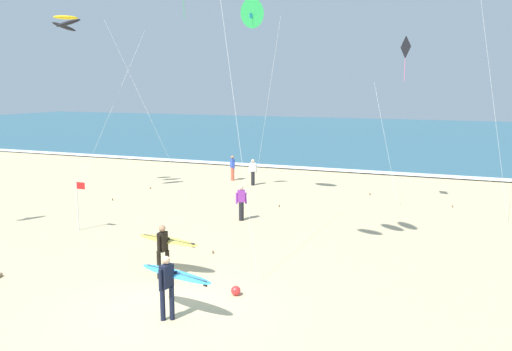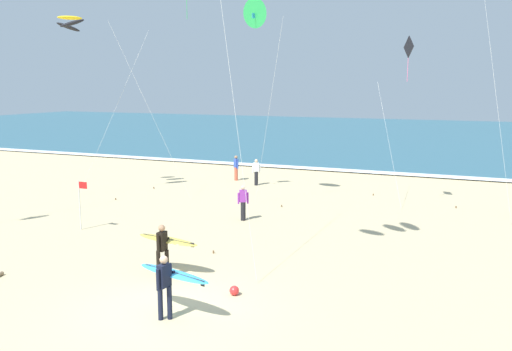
% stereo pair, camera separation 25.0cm
% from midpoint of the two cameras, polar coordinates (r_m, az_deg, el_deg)
% --- Properties ---
extents(ground_plane, '(160.00, 160.00, 0.00)m').
position_cam_midpoint_polar(ground_plane, '(14.97, -9.67, -13.90)').
color(ground_plane, '#CCB789').
extents(ocean_water, '(160.00, 60.00, 0.08)m').
position_cam_midpoint_polar(ocean_water, '(66.65, 15.55, 4.21)').
color(ocean_water, '#2D6075').
rests_on(ocean_water, ground).
extents(shoreline_foam, '(160.00, 1.26, 0.01)m').
position_cam_midpoint_polar(shoreline_foam, '(37.48, 10.37, 0.49)').
color(shoreline_foam, white).
rests_on(shoreline_foam, ocean_water).
extents(surfer_lead, '(2.33, 1.07, 1.71)m').
position_cam_midpoint_polar(surfer_lead, '(14.07, -9.61, -10.90)').
color(surfer_lead, black).
rests_on(surfer_lead, ground).
extents(surfer_trailing, '(2.08, 0.96, 1.71)m').
position_cam_midpoint_polar(surfer_trailing, '(17.00, -10.10, -7.26)').
color(surfer_trailing, black).
rests_on(surfer_trailing, ground).
extents(kite_delta_emerald_far, '(2.35, 0.81, 10.12)m').
position_cam_midpoint_polar(kite_delta_emerald_far, '(26.91, -0.62, 16.96)').
color(kite_delta_emerald_far, green).
rests_on(kite_delta_emerald_far, ground).
extents(kite_arc_golden_low, '(4.15, 4.37, 9.53)m').
position_cam_midpoint_polar(kite_arc_golden_low, '(30.42, -19.91, 15.14)').
color(kite_arc_golden_low, black).
rests_on(kite_arc_golden_low, ground).
extents(kite_diamond_charcoal_distant, '(2.19, 3.35, 8.20)m').
position_cam_midpoint_polar(kite_diamond_charcoal_distant, '(26.23, 15.31, 12.28)').
color(kite_diamond_charcoal_distant, black).
rests_on(kite_diamond_charcoal_distant, ground).
extents(bystander_white_top, '(0.45, 0.31, 1.59)m').
position_cam_midpoint_polar(bystander_white_top, '(31.90, -0.56, 0.38)').
color(bystander_white_top, black).
rests_on(bystander_white_top, ground).
extents(bystander_purple_top, '(0.44, 0.32, 1.59)m').
position_cam_midpoint_polar(bystander_purple_top, '(23.61, -1.89, -2.92)').
color(bystander_purple_top, black).
rests_on(bystander_purple_top, ground).
extents(bystander_blue_top, '(0.41, 0.34, 1.59)m').
position_cam_midpoint_polar(bystander_blue_top, '(33.56, -2.75, 0.84)').
color(bystander_blue_top, '#D8593F').
rests_on(bystander_blue_top, ground).
extents(lifeguard_flag, '(0.45, 0.05, 2.10)m').
position_cam_midpoint_polar(lifeguard_flag, '(23.12, -18.81, -2.56)').
color(lifeguard_flag, silver).
rests_on(lifeguard_flag, ground).
extents(beach_ball, '(0.28, 0.28, 0.28)m').
position_cam_midpoint_polar(beach_ball, '(15.59, -2.66, -12.23)').
color(beach_ball, red).
rests_on(beach_ball, ground).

